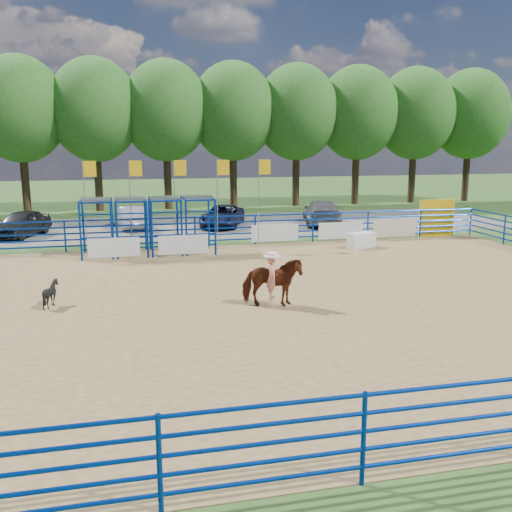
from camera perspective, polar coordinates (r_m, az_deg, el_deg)
The scene contains 13 objects.
ground at distance 18.23m, azimuth -2.14°, elevation -4.75°, with size 120.00×120.00×0.00m, color #3F6327.
arena_dirt at distance 18.23m, azimuth -2.14°, elevation -4.72°, with size 30.00×20.00×0.02m, color #9F814F.
gravel_strip at distance 34.72m, azimuth -7.54°, elevation 2.98°, with size 40.00×10.00×0.01m, color slate.
announcer_table at distance 27.86m, azimuth 10.46°, elevation 1.57°, with size 1.35×0.63×0.72m, color silver.
horse_and_rider at distance 17.63m, azimuth 1.61°, elevation -2.33°, with size 1.97×1.21×2.39m.
calf at distance 18.83m, azimuth -19.83°, elevation -3.54°, with size 0.68×0.76×0.84m, color black.
car_a at distance 33.12m, azimuth -22.42°, elevation 3.04°, with size 1.67×4.14×1.41m, color black.
car_b at distance 34.32m, azimuth -12.45°, elevation 3.82°, with size 1.38×3.97×1.31m, color gray.
car_c at distance 34.24m, azimuth -3.38°, elevation 4.02°, with size 2.10×4.56×1.27m, color #141733.
car_d at distance 35.15m, azimuth 6.60°, elevation 4.35°, with size 2.10×5.16×1.50m, color #5F5F61.
perimeter_fence at distance 18.04m, azimuth -2.16°, elevation -2.47°, with size 30.10×20.10×1.50m.
chute_assembly at distance 26.35m, azimuth -9.94°, elevation 2.96°, with size 19.32×2.41×4.20m.
treeline at distance 43.38m, azimuth -9.05°, elevation 14.60°, with size 56.40×6.40×11.24m.
Camera 1 is at (-3.32, -17.18, 5.12)m, focal length 40.00 mm.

